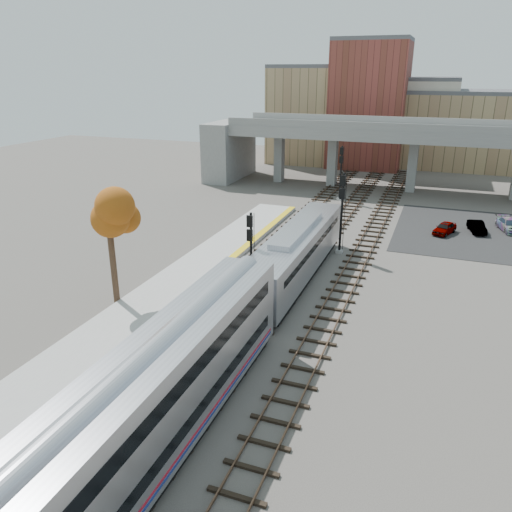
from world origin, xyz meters
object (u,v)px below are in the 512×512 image
Objects in this scene: tree at (108,212)px; locomotive at (297,252)px; coach at (132,428)px; signal_mast_near at (251,258)px; signal_mast_far at (341,174)px; car_b at (477,227)px; car_a at (445,228)px; signal_mast_mid at (341,214)px; car_c at (509,225)px.

locomotive is at bearing 39.54° from tree.
signal_mast_near reaches higher than coach.
signal_mast_far is at bearing 92.43° from coach.
tree is (-8.61, -4.27, 3.70)m from signal_mast_near.
coach is 43.19m from car_b.
coach is 3.88× the size of signal_mast_near.
locomotive is at bearing -101.84° from car_a.
coach is 7.13× the size of car_b.
coach is at bearing -93.85° from signal_mast_mid.
signal_mast_mid is at bearing -149.96° from car_b.
car_c is (3.16, 1.77, 0.04)m from car_b.
signal_mast_near is 31.26m from car_c.
signal_mast_far is at bearing 90.00° from signal_mast_near.
signal_mast_near is 10.30m from tree.
tree reaches higher than locomotive.
tree is at bearing -103.57° from signal_mast_far.
signal_mast_near is at bearing -90.00° from signal_mast_far.
coach is 3.64× the size of signal_mast_far.
coach is at bearing -127.34° from car_c.
signal_mast_mid is 16.58m from car_b.
signal_mast_near is 24.87m from car_a.
coach reaches higher than car_b.
car_a reaches higher than car_b.
signal_mast_mid is at bearing -111.85° from car_a.
car_b is (13.95, 40.81, -2.18)m from coach.
signal_mast_near is at bearing -143.49° from car_c.
tree is 37.12m from car_b.
locomotive is 0.76× the size of coach.
coach is at bearing -83.36° from signal_mast_near.
car_a is (12.95, 21.09, -2.45)m from signal_mast_near.
signal_mast_near is 12.42m from signal_mast_mid.
car_b is at bearing 47.65° from tree.
signal_mast_far is 18.42m from car_b.
coach is at bearing -84.04° from car_a.
signal_mast_far is (0.00, 31.40, 0.29)m from signal_mast_near.
locomotive is at bearing 65.33° from signal_mast_near.
car_a is (12.95, -10.31, -2.74)m from signal_mast_far.
coach is 29.82m from signal_mast_mid.
signal_mast_near is 0.94× the size of signal_mast_far.
tree is 2.16× the size of car_c.
signal_mast_near is (-2.10, -4.57, 0.80)m from locomotive.
signal_mast_far reaches higher than car_a.
signal_mast_mid is at bearing 70.69° from signal_mast_near.
tree reaches higher than car_a.
signal_mast_far reaches higher than signal_mast_near.
car_a is 3.53m from car_b.
car_c is (17.11, 42.58, -2.14)m from coach.
signal_mast_mid is 2.10× the size of car_b.
car_a is (10.85, 39.13, -2.16)m from coach.
tree is at bearing -108.91° from car_a.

